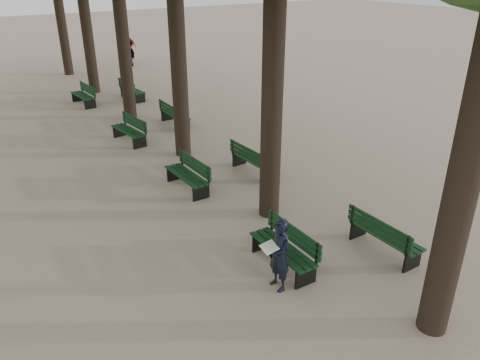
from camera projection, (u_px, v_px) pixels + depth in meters
ground at (296, 296)px, 9.26m from camera, size 120.00×120.00×0.00m
bench_left_0 at (283, 256)px, 10.04m from camera, size 0.59×1.81×0.92m
bench_left_1 at (187, 181)px, 13.48m from camera, size 0.62×1.82×0.92m
bench_left_2 at (129, 135)px, 17.04m from camera, size 0.77×1.85×0.92m
bench_left_3 at (84, 99)px, 21.49m from camera, size 0.72×1.84×0.92m
bench_right_0 at (384, 242)px, 10.54m from camera, size 0.58×1.80×0.92m
bench_right_1 at (254, 165)px, 14.53m from camera, size 0.63×1.82×0.92m
bench_right_2 at (175, 119)px, 18.81m from camera, size 0.58×1.80×0.92m
bench_right_3 at (133, 94)px, 22.38m from camera, size 0.71×1.84×0.92m
man_with_map at (279, 255)px, 9.17m from camera, size 0.59×0.63×1.56m
pedestrian_b at (130, 54)px, 29.31m from camera, size 0.50×1.04×1.55m
pedestrian_c at (127, 47)px, 30.65m from camera, size 1.18×0.73×1.91m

